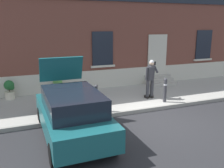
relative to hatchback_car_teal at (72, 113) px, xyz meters
name	(u,v)px	position (x,y,z in m)	size (l,w,h in m)	color
ground_plane	(154,121)	(3.04, 0.22, -0.80)	(80.00, 80.00, 0.00)	#232326
sidewalk	(123,98)	(3.04, 3.02, -0.72)	(24.00, 3.60, 0.15)	#99968E
curb_edge	(142,110)	(3.04, 1.16, -0.72)	(24.00, 0.12, 0.15)	gray
building_facade	(105,18)	(3.05, 5.51, 2.93)	(24.00, 1.52, 7.50)	brown
entrance_stoop	(159,81)	(5.87, 4.44, -0.46)	(1.56, 0.96, 0.48)	#9E998E
hatchback_car_teal	(72,113)	(0.00, 0.00, 0.00)	(1.81, 4.08, 2.34)	#165156
bollard_near_person	(165,89)	(4.35, 1.57, -0.09)	(0.15, 0.15, 1.04)	#333338
bollard_far_left	(96,97)	(1.27, 1.57, -0.09)	(0.15, 0.15, 1.04)	#333338
person_on_phone	(151,77)	(4.03, 2.28, 0.35)	(0.51, 0.48, 1.75)	#2D2D33
planter_cream	(10,89)	(-1.84, 4.43, -0.19)	(0.44, 0.44, 0.86)	beige
planter_olive	(58,85)	(0.28, 4.41, -0.19)	(0.44, 0.44, 0.86)	#606B38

